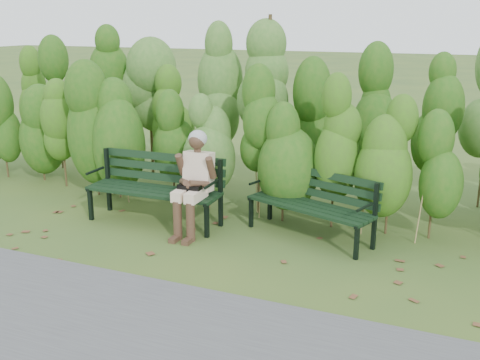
% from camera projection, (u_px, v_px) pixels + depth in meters
% --- Properties ---
extents(ground, '(80.00, 80.00, 0.00)m').
position_uv_depth(ground, '(228.00, 251.00, 6.35)').
color(ground, '#365324').
extents(footpath, '(60.00, 2.50, 0.01)m').
position_uv_depth(footpath, '(115.00, 354.00, 4.40)').
color(footpath, '#474749').
rests_on(footpath, ground).
extents(hedge_band, '(11.04, 1.67, 2.42)m').
position_uv_depth(hedge_band, '(283.00, 116.00, 7.66)').
color(hedge_band, '#47381E').
rests_on(hedge_band, ground).
extents(leaf_litter, '(6.06, 2.18, 0.01)m').
position_uv_depth(leaf_litter, '(186.00, 251.00, 6.36)').
color(leaf_litter, brown).
rests_on(leaf_litter, ground).
extents(bench_left, '(1.75, 0.60, 0.87)m').
position_uv_depth(bench_left, '(157.00, 183.00, 7.19)').
color(bench_left, black).
rests_on(bench_left, ground).
extents(bench_right, '(1.66, 1.00, 0.79)m').
position_uv_depth(bench_right, '(314.00, 199.00, 6.69)').
color(bench_right, black).
rests_on(bench_right, ground).
extents(seated_woman, '(0.49, 0.72, 1.25)m').
position_uv_depth(seated_woman, '(194.00, 176.00, 6.75)').
color(seated_woman, beige).
rests_on(seated_woman, ground).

